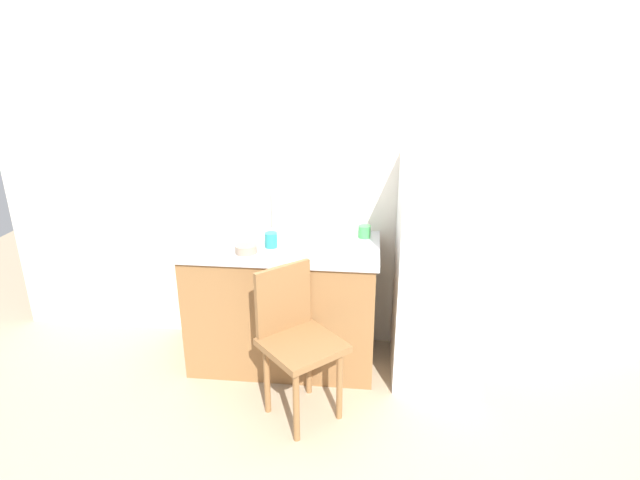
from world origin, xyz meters
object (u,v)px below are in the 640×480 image
refrigerator (439,273)px  cup_teal (271,240)px  cup_green (364,232)px  terracotta_bowl (246,249)px  dish_tray (321,247)px  chair (296,336)px

refrigerator → cup_teal: bearing=-176.8°
cup_green → terracotta_bowl: bearing=-153.8°
refrigerator → terracotta_bowl: 1.22m
refrigerator → terracotta_bowl: refrigerator is taller
refrigerator → cup_green: (-0.48, 0.18, 0.19)m
cup_green → refrigerator: bearing=-20.4°
cup_teal → cup_green: cup_teal is taller
terracotta_bowl → cup_teal: size_ratio=1.40×
dish_tray → chair: bearing=-102.5°
refrigerator → cup_green: bearing=159.6°
refrigerator → chair: bearing=-148.5°
refrigerator → chair: 1.00m
dish_tray → cup_teal: 0.32m
refrigerator → dish_tray: refrigerator is taller
refrigerator → terracotta_bowl: bearing=-171.8°
chair → terracotta_bowl: 0.62m
dish_tray → cup_teal: cup_teal is taller
chair → cup_teal: 0.65m
refrigerator → dish_tray: bearing=-173.3°
chair → terracotta_bowl: terracotta_bowl is taller
chair → cup_green: (0.36, 0.69, 0.40)m
refrigerator → dish_tray: size_ratio=5.04×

